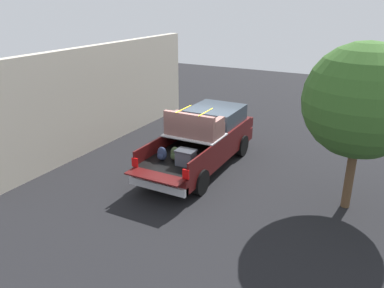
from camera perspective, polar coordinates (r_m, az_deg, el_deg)
The scene contains 4 objects.
ground_plane at distance 13.69m, azimuth 1.18°, elevation -3.51°, with size 40.00×40.00×0.00m, color black.
pickup_truck at distance 13.64m, azimuth 1.94°, elevation 0.81°, with size 6.05×2.06×2.23m.
building_facade at distance 15.94m, azimuth -13.17°, elevation 7.10°, with size 11.60×0.36×4.00m, color beige.
tree_background at distance 11.00m, azimuth 24.01°, elevation 5.85°, with size 3.09×3.09×4.70m.
Camera 1 is at (-11.13, -5.61, 5.67)m, focal length 35.74 mm.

